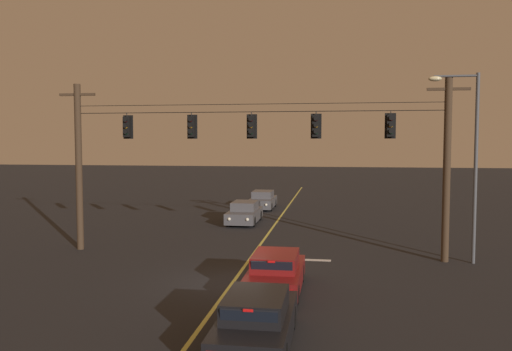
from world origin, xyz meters
name	(u,v)px	position (x,y,z in m)	size (l,w,h in m)	color
ground_plane	(232,283)	(0.00, 0.00, 0.00)	(180.00, 180.00, 0.00)	black
lane_centre_stripe	(269,232)	(0.00, 10.84, 0.00)	(0.14, 60.00, 0.01)	#D1C64C
stop_bar_paint	(293,259)	(1.90, 4.24, 0.00)	(3.40, 0.36, 0.01)	silver
signal_span_assembly	(253,166)	(0.00, 4.84, 4.16)	(18.86, 0.32, 8.01)	#423021
traffic_light_leftmost	(127,127)	(-6.04, 4.82, 5.95)	(0.48, 0.41, 1.22)	black
traffic_light_left_inner	(191,127)	(-2.89, 4.82, 5.95)	(0.48, 0.41, 1.22)	black
traffic_light_centre	(251,126)	(-0.06, 4.82, 5.95)	(0.48, 0.41, 1.22)	black
traffic_light_right_inner	(316,126)	(2.87, 4.82, 5.95)	(0.48, 0.41, 1.22)	black
traffic_light_rightmost	(391,126)	(6.13, 4.82, 5.95)	(0.48, 0.41, 1.22)	black
car_waiting_near_lane	(276,273)	(1.71, -0.75, 0.65)	(1.80, 4.33, 1.39)	maroon
car_oncoming_lead	(244,213)	(-2.01, 14.06, 0.65)	(1.80, 4.42, 1.39)	#4C4C51
car_oncoming_trailing	(263,200)	(-1.86, 21.40, 0.65)	(1.80, 4.42, 1.39)	#4C4C51
car_waiting_second_near	(256,321)	(1.77, -5.63, 0.65)	(1.80, 4.33, 1.39)	black
street_lamp_corner	(469,150)	(9.37, 4.69, 4.89)	(2.11, 0.30, 8.16)	#4C4F54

